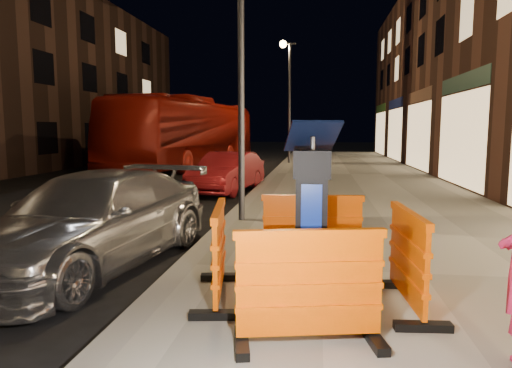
# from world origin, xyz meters

# --- Properties ---
(ground_plane) EXTENTS (120.00, 120.00, 0.00)m
(ground_plane) POSITION_xyz_m (0.00, 0.00, 0.00)
(ground_plane) COLOR black
(ground_plane) RESTS_ON ground
(sidewalk) EXTENTS (6.00, 60.00, 0.15)m
(sidewalk) POSITION_xyz_m (3.00, 0.00, 0.07)
(sidewalk) COLOR gray
(sidewalk) RESTS_ON ground
(kerb) EXTENTS (0.30, 60.00, 0.15)m
(kerb) POSITION_xyz_m (0.00, 0.00, 0.07)
(kerb) COLOR slate
(kerb) RESTS_ON ground
(parking_kiosk) EXTENTS (0.61, 0.61, 1.74)m
(parking_kiosk) POSITION_xyz_m (1.64, -1.10, 1.02)
(parking_kiosk) COLOR black
(parking_kiosk) RESTS_ON sidewalk
(barrier_front) EXTENTS (1.32, 0.75, 0.97)m
(barrier_front) POSITION_xyz_m (1.64, -2.05, 0.63)
(barrier_front) COLOR #FB5A00
(barrier_front) RESTS_ON sidewalk
(barrier_back) EXTENTS (1.27, 0.59, 0.97)m
(barrier_back) POSITION_xyz_m (1.64, -0.15, 0.63)
(barrier_back) COLOR #FB5A00
(barrier_back) RESTS_ON sidewalk
(barrier_kerbside) EXTENTS (0.69, 1.30, 0.97)m
(barrier_kerbside) POSITION_xyz_m (0.69, -1.10, 0.63)
(barrier_kerbside) COLOR #FB5A00
(barrier_kerbside) RESTS_ON sidewalk
(barrier_bldgside) EXTENTS (0.61, 1.28, 0.97)m
(barrier_bldgside) POSITION_xyz_m (2.59, -1.10, 0.63)
(barrier_bldgside) COLOR #FB5A00
(barrier_bldgside) RESTS_ON sidewalk
(car_silver) EXTENTS (2.56, 4.73, 1.30)m
(car_silver) POSITION_xyz_m (-1.40, 0.26, 0.00)
(car_silver) COLOR #B8B8BD
(car_silver) RESTS_ON ground
(car_red) EXTENTS (1.88, 3.82, 1.20)m
(car_red) POSITION_xyz_m (-0.99, 7.82, 0.00)
(car_red) COLOR maroon
(car_red) RESTS_ON ground
(bus_doubledecker) EXTENTS (4.45, 12.35, 3.36)m
(bus_doubledecker) POSITION_xyz_m (-4.56, 16.11, 0.00)
(bus_doubledecker) COLOR maroon
(bus_doubledecker) RESTS_ON ground
(street_lamp_mid) EXTENTS (0.12, 0.12, 6.00)m
(street_lamp_mid) POSITION_xyz_m (0.25, 3.00, 3.15)
(street_lamp_mid) COLOR #3F3F44
(street_lamp_mid) RESTS_ON sidewalk
(street_lamp_far) EXTENTS (0.12, 0.12, 6.00)m
(street_lamp_far) POSITION_xyz_m (0.25, 18.00, 3.15)
(street_lamp_far) COLOR #3F3F44
(street_lamp_far) RESTS_ON sidewalk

